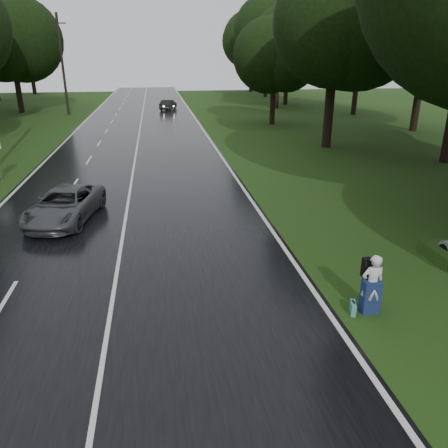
{
  "coord_description": "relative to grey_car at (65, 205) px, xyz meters",
  "views": [
    {
      "loc": [
        1.48,
        -9.39,
        6.51
      ],
      "look_at": [
        3.61,
        4.39,
        1.1
      ],
      "focal_mm": 35.0,
      "sensor_mm": 36.0,
      "label": 1
    }
  ],
  "objects": [
    {
      "name": "hitchhiker",
      "position": [
        9.34,
        -8.47,
        0.08
      ],
      "size": [
        0.62,
        0.56,
        1.7
      ],
      "color": "silver",
      "rests_on": "ground"
    },
    {
      "name": "lane_center",
      "position": [
        2.42,
        11.45,
        -0.66
      ],
      "size": [
        0.12,
        140.0,
        0.01
      ],
      "primitive_type": "cube",
      "color": "silver",
      "rests_on": "road"
    },
    {
      "name": "tree_right_d",
      "position": [
        16.63,
        13.54,
        -0.71
      ],
      "size": [
        10.15,
        10.15,
        15.86
      ],
      "primitive_type": null,
      "color": "black",
      "rests_on": "ground"
    },
    {
      "name": "tree_left_f",
      "position": [
        -12.1,
        39.55,
        -0.71
      ],
      "size": [
        8.77,
        8.77,
        13.71
      ],
      "primitive_type": null,
      "color": "black",
      "rests_on": "ground"
    },
    {
      "name": "road",
      "position": [
        2.42,
        11.45,
        -0.69
      ],
      "size": [
        12.0,
        140.0,
        0.04
      ],
      "primitive_type": "cube",
      "color": "black",
      "rests_on": "ground"
    },
    {
      "name": "tree_right_e",
      "position": [
        15.51,
        25.46,
        -0.71
      ],
      "size": [
        7.28,
        7.28,
        11.37
      ],
      "primitive_type": null,
      "color": "black",
      "rests_on": "ground"
    },
    {
      "name": "suitcase",
      "position": [
        8.89,
        -8.47,
        -0.55
      ],
      "size": [
        0.26,
        0.46,
        0.31
      ],
      "primitive_type": "cube",
      "rotation": [
        0.0,
        0.0,
        5.96
      ],
      "color": "teal",
      "rests_on": "ground"
    },
    {
      "name": "road_sign_b",
      "position": [
        -4.78,
        7.28,
        -0.71
      ],
      "size": [
        0.55,
        0.1,
        2.29
      ],
      "primitive_type": null,
      "color": "white",
      "rests_on": "ground"
    },
    {
      "name": "ground",
      "position": [
        2.42,
        -8.55,
        -0.71
      ],
      "size": [
        160.0,
        160.0,
        0.0
      ],
      "primitive_type": "plane",
      "color": "#213F12",
      "rests_on": "ground"
    },
    {
      "name": "grey_car",
      "position": [
        0.0,
        0.0,
        0.0
      ],
      "size": [
        3.13,
        5.15,
        1.33
      ],
      "primitive_type": "imported",
      "rotation": [
        0.0,
        0.0,
        6.08
      ],
      "color": "#48494D",
      "rests_on": "road"
    },
    {
      "name": "far_car",
      "position": [
        5.61,
        39.37,
        -0.05
      ],
      "size": [
        2.34,
        3.95,
        1.23
      ],
      "primitive_type": "imported",
      "rotation": [
        0.0,
        0.0,
        2.84
      ],
      "color": "black",
      "rests_on": "road"
    },
    {
      "name": "utility_pole_far",
      "position": [
        -6.08,
        36.4,
        -0.71
      ],
      "size": [
        1.8,
        0.28,
        10.86
      ],
      "primitive_type": null,
      "color": "black",
      "rests_on": "ground"
    },
    {
      "name": "tree_right_f",
      "position": [
        19.66,
        39.27,
        -0.71
      ],
      "size": [
        8.66,
        8.66,
        13.53
      ],
      "primitive_type": null,
      "color": "black",
      "rests_on": "ground"
    }
  ]
}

